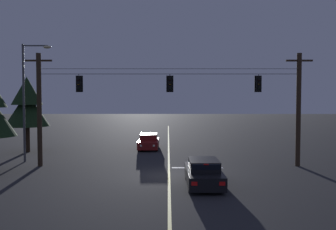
{
  "coord_description": "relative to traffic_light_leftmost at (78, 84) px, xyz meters",
  "views": [
    {
      "loc": [
        -0.06,
        -20.02,
        4.51
      ],
      "look_at": [
        0.0,
        4.13,
        3.44
      ],
      "focal_mm": 36.57,
      "sensor_mm": 36.0,
      "label": 1
    }
  ],
  "objects": [
    {
      "name": "ground_plane",
      "position": [
        6.09,
        -3.11,
        -5.61
      ],
      "size": [
        180.0,
        180.0,
        0.0
      ],
      "primitive_type": "plane",
      "color": "#28282B"
    },
    {
      "name": "lane_centre_stripe",
      "position": [
        6.09,
        6.02,
        -5.6
      ],
      "size": [
        0.14,
        60.0,
        0.01
      ],
      "primitive_type": "cube",
      "color": "#D1C64C",
      "rests_on": "ground"
    },
    {
      "name": "stop_bar_paint",
      "position": [
        7.99,
        -0.58,
        -5.6
      ],
      "size": [
        3.4,
        0.36,
        0.01
      ],
      "primitive_type": "cube",
      "color": "silver",
      "rests_on": "ground"
    },
    {
      "name": "signal_span_assembly",
      "position": [
        6.09,
        0.02,
        -1.62
      ],
      "size": [
        19.38,
        0.32,
        7.66
      ],
      "color": "#38281C",
      "rests_on": "ground"
    },
    {
      "name": "traffic_light_leftmost",
      "position": [
        0.0,
        0.0,
        0.0
      ],
      "size": [
        0.48,
        0.41,
        1.22
      ],
      "color": "black"
    },
    {
      "name": "traffic_light_left_inner",
      "position": [
        6.16,
        0.0,
        0.0
      ],
      "size": [
        0.48,
        0.41,
        1.22
      ],
      "color": "black"
    },
    {
      "name": "traffic_light_centre",
      "position": [
        12.16,
        0.0,
        0.0
      ],
      "size": [
        0.48,
        0.41,
        1.22
      ],
      "color": "black"
    },
    {
      "name": "car_waiting_near_lane",
      "position": [
        7.91,
        -5.23,
        -4.96
      ],
      "size": [
        1.8,
        4.33,
        1.39
      ],
      "color": "black",
      "rests_on": "ground"
    },
    {
      "name": "car_oncoming_lead",
      "position": [
        4.25,
        8.28,
        -4.96
      ],
      "size": [
        1.8,
        4.42,
        1.39
      ],
      "color": "maroon",
      "rests_on": "ground"
    },
    {
      "name": "street_lamp_corner",
      "position": [
        -4.12,
        1.63,
        -0.52
      ],
      "size": [
        2.11,
        0.3,
        8.53
      ],
      "color": "#4C4F54",
      "rests_on": "ground"
    },
    {
      "name": "tree_verge_near",
      "position": [
        -6.13,
        6.35,
        -1.45
      ],
      "size": [
        3.72,
        3.72,
        6.51
      ],
      "color": "#332316",
      "rests_on": "ground"
    }
  ]
}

